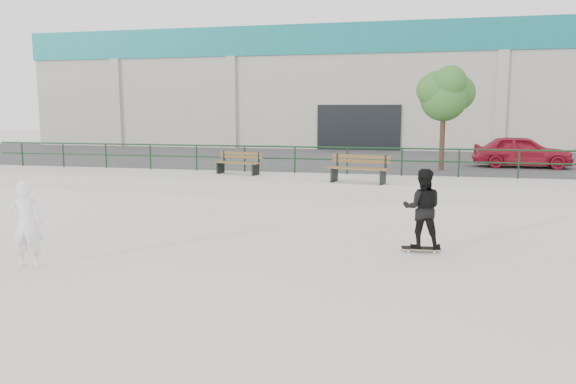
% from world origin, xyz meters
% --- Properties ---
extents(ground, '(120.00, 120.00, 0.00)m').
position_xyz_m(ground, '(0.00, 0.00, 0.00)').
color(ground, '#B6B3A7').
rests_on(ground, ground).
extents(ledge, '(30.00, 3.00, 0.50)m').
position_xyz_m(ledge, '(0.00, 9.50, 0.25)').
color(ledge, '#B8B5A8').
rests_on(ledge, ground).
extents(parking_strip, '(60.00, 14.00, 0.50)m').
position_xyz_m(parking_strip, '(0.00, 18.00, 0.25)').
color(parking_strip, '#313131').
rests_on(parking_strip, ground).
extents(railing, '(28.00, 0.06, 1.03)m').
position_xyz_m(railing, '(-0.00, 10.80, 1.24)').
color(railing, '#13351B').
rests_on(railing, ledge).
extents(commercial_building, '(44.20, 16.33, 8.00)m').
position_xyz_m(commercial_building, '(-0.00, 31.99, 4.58)').
color(commercial_building, '#B7B5A4').
rests_on(commercial_building, ground).
extents(bench_left, '(1.89, 0.89, 0.84)m').
position_xyz_m(bench_left, '(-2.98, 9.99, 0.91)').
color(bench_left, brown).
rests_on(bench_left, ledge).
extents(bench_right, '(2.09, 0.99, 0.93)m').
position_xyz_m(bench_right, '(1.69, 8.47, 0.96)').
color(bench_right, brown).
rests_on(bench_right, ledge).
extents(tree, '(2.30, 2.04, 4.08)m').
position_xyz_m(tree, '(4.51, 13.17, 3.56)').
color(tree, '#4F3227').
rests_on(tree, parking_strip).
extents(red_car, '(3.99, 1.70, 1.35)m').
position_xyz_m(red_car, '(7.79, 15.08, 1.17)').
color(red_car, maroon).
rests_on(red_car, parking_strip).
extents(skateboard, '(0.80, 0.28, 0.09)m').
position_xyz_m(skateboard, '(3.71, 1.54, 0.07)').
color(skateboard, black).
rests_on(skateboard, ground).
extents(standing_skater, '(0.81, 0.64, 1.62)m').
position_xyz_m(standing_skater, '(3.71, 1.54, 0.91)').
color(standing_skater, black).
rests_on(standing_skater, skateboard).
extents(seated_skater, '(0.67, 0.52, 1.61)m').
position_xyz_m(seated_skater, '(-3.38, -1.26, 0.80)').
color(seated_skater, white).
rests_on(seated_skater, ground).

